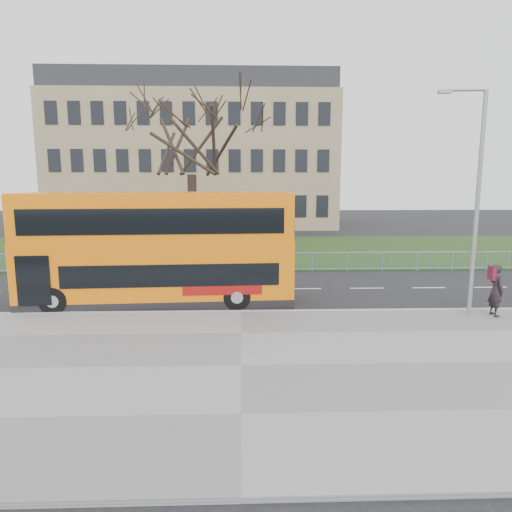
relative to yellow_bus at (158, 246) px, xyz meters
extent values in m
plane|color=black|center=(3.38, 0.01, -2.44)|extent=(120.00, 120.00, 0.00)
cube|color=slate|center=(3.38, -6.74, -2.38)|extent=(80.00, 10.50, 0.12)
cube|color=#9C9C9F|center=(3.38, -1.54, -2.37)|extent=(80.00, 0.20, 0.14)
cube|color=#1E3714|center=(3.38, 14.31, -2.40)|extent=(80.00, 15.40, 0.08)
cube|color=#8B7458|center=(-1.62, 35.01, 4.56)|extent=(30.00, 15.00, 14.00)
cube|color=orange|center=(0.00, 0.01, -1.06)|extent=(10.97, 3.14, 2.01)
cube|color=orange|center=(0.00, 0.01, 0.13)|extent=(10.97, 3.14, 0.35)
cube|color=orange|center=(0.00, 0.01, 1.20)|extent=(10.91, 3.09, 1.81)
cube|color=black|center=(0.69, -1.25, -0.98)|extent=(8.36, 0.48, 0.88)
cube|color=black|center=(0.07, -1.27, 1.11)|extent=(9.97, 0.56, 0.98)
cylinder|color=black|center=(-3.81, -1.35, -1.90)|extent=(1.09, 0.34, 1.07)
cylinder|color=black|center=(3.21, -0.99, -1.90)|extent=(1.09, 0.34, 1.07)
imported|color=black|center=(12.77, -2.45, -1.35)|extent=(0.48, 0.72, 1.93)
cylinder|color=gray|center=(11.89, -2.30, 1.71)|extent=(0.16, 0.16, 8.05)
cylinder|color=gray|center=(11.19, -2.25, 5.73)|extent=(1.41, 0.21, 0.10)
cube|color=gray|center=(10.49, -2.19, 5.68)|extent=(0.47, 0.22, 0.12)
camera|label=1|loc=(3.40, -18.50, 2.65)|focal=32.00mm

